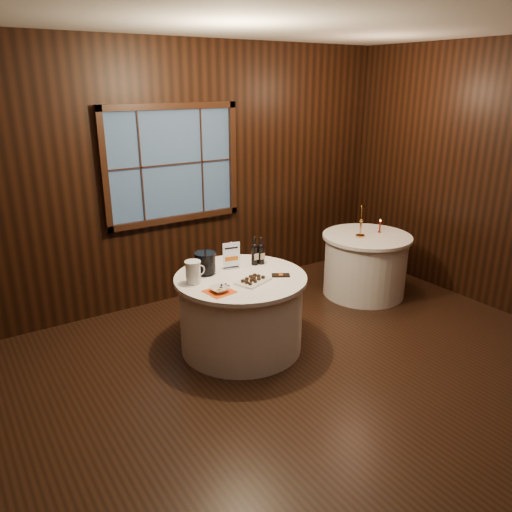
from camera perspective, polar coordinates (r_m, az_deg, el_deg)
ground at (r=4.45m, az=5.38°, el=-15.61°), size 6.00×6.00×0.00m
back_wall at (r=5.87m, az=-9.59°, el=9.29°), size 6.00×0.10×3.00m
main_table at (r=4.96m, az=-1.73°, el=-6.42°), size 1.28×1.28×0.77m
side_table at (r=6.35m, az=12.35°, el=-0.96°), size 1.08×1.08×0.77m
sign_stand at (r=4.97m, az=-2.83°, el=-0.38°), size 0.17×0.11×0.28m
port_bottle_left at (r=5.06m, az=-0.15°, el=0.38°), size 0.07×0.07×0.30m
port_bottle_right at (r=5.08m, az=0.59°, el=0.41°), size 0.07×0.07×0.28m
ice_bucket at (r=4.84m, az=-5.82°, el=-0.78°), size 0.21×0.21×0.22m
chocolate_plate at (r=4.65m, az=-0.35°, el=-2.79°), size 0.37×0.30×0.05m
chocolate_box at (r=4.81m, az=2.84°, el=-2.21°), size 0.19×0.16×0.01m
grape_bunch at (r=4.53m, az=-3.71°, el=-3.44°), size 0.16×0.07×0.04m
glass_pitcher at (r=4.64m, az=-7.18°, el=-1.83°), size 0.20×0.15×0.21m
orange_napkin at (r=4.46m, az=-4.20°, el=-4.08°), size 0.27×0.27×0.00m
cracker_bowl at (r=4.45m, az=-4.21°, el=-3.81°), size 0.17×0.17×0.04m
brass_candlestick at (r=6.11m, az=11.90°, el=3.46°), size 0.11×0.11×0.39m
red_candle at (r=6.34m, az=13.97°, el=3.17°), size 0.04×0.04×0.17m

